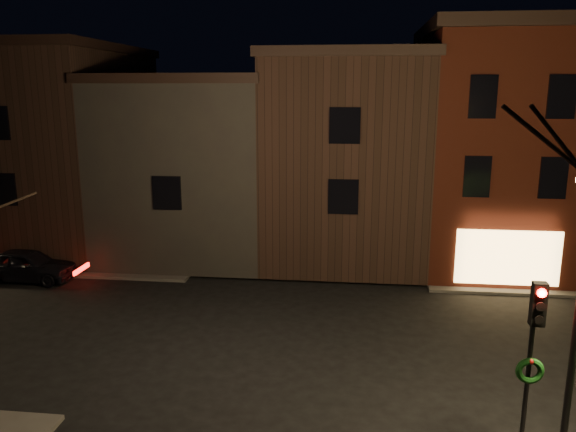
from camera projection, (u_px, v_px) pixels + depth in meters
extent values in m
plane|color=black|center=(290.00, 341.00, 18.01)|extent=(120.00, 120.00, 0.00)
cube|color=#2D2B28|center=(41.00, 203.00, 39.65)|extent=(30.00, 30.00, 0.12)
cube|color=#40140B|center=(491.00, 152.00, 25.17)|extent=(6.00, 8.00, 10.00)
cube|color=black|center=(501.00, 30.00, 24.01)|extent=(6.50, 8.50, 0.50)
cube|color=#E5B667|center=(508.00, 258.00, 22.06)|extent=(4.00, 0.12, 2.20)
cube|color=black|center=(346.00, 159.00, 26.99)|extent=(7.00, 10.00, 9.00)
cube|color=black|center=(348.00, 58.00, 25.95)|extent=(7.30, 10.30, 0.40)
cube|color=black|center=(200.00, 167.00, 27.93)|extent=(7.50, 10.00, 8.00)
cube|color=black|center=(196.00, 80.00, 27.00)|extent=(7.80, 10.30, 0.40)
cube|color=black|center=(60.00, 150.00, 28.59)|extent=(7.00, 10.00, 9.50)
cube|color=black|center=(51.00, 49.00, 27.49)|extent=(7.30, 10.30, 0.40)
cylinder|color=black|center=(575.00, 343.00, 10.80)|extent=(0.14, 0.14, 6.00)
cylinder|color=black|center=(528.00, 373.00, 11.67)|extent=(0.10, 0.10, 4.00)
cube|color=black|center=(538.00, 304.00, 11.15)|extent=(0.28, 0.22, 0.90)
cylinder|color=#FF0C07|center=(542.00, 293.00, 10.97)|extent=(0.18, 0.06, 0.18)
cylinder|color=black|center=(540.00, 306.00, 11.03)|extent=(0.18, 0.06, 0.18)
cylinder|color=black|center=(539.00, 320.00, 11.09)|extent=(0.18, 0.06, 0.18)
torus|color=#0C380F|center=(530.00, 371.00, 11.56)|extent=(0.58, 0.14, 0.58)
sphere|color=#990C0C|center=(531.00, 361.00, 11.50)|extent=(0.12, 0.12, 0.12)
imported|color=black|center=(27.00, 265.00, 23.54)|extent=(4.02, 1.63, 1.37)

